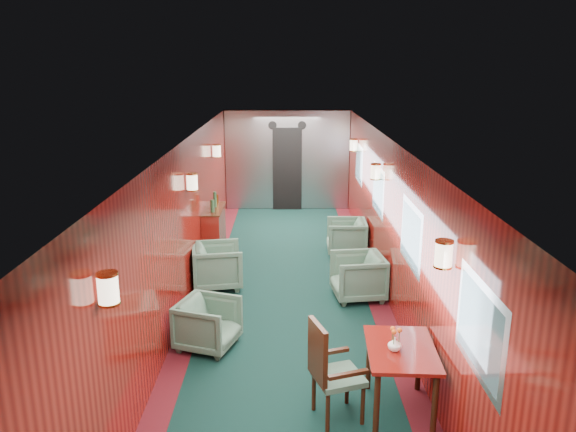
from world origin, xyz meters
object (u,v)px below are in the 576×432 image
object	(u,v)px
dining_table	(401,358)
side_chair	(329,368)
armchair_left_far	(218,266)
armchair_right_far	(346,237)
credenza	(214,233)
armchair_left_near	(208,324)
armchair_right_near	(358,276)

from	to	relation	value
dining_table	side_chair	distance (m)	0.74
armchair_left_far	armchair_right_far	size ratio (longest dim) A/B	1.07
credenza	armchair_left_near	world-z (taller)	credenza
dining_table	credenza	distance (m)	5.33
side_chair	armchair_right_near	world-z (taller)	side_chair
side_chair	armchair_right_near	size ratio (longest dim) A/B	1.40
dining_table	side_chair	size ratio (longest dim) A/B	0.95
armchair_left_far	side_chair	bearing A→B (deg)	-166.16
armchair_left_near	armchair_right_near	xyz separation A→B (m)	(2.07, 1.54, 0.03)
side_chair	armchair_left_near	size ratio (longest dim) A/B	1.53
side_chair	dining_table	bearing A→B (deg)	-9.17
dining_table	armchair_left_far	size ratio (longest dim) A/B	1.29
armchair_left_near	armchair_left_far	world-z (taller)	armchair_left_far
dining_table	armchair_left_far	bearing A→B (deg)	126.79
dining_table	armchair_left_far	world-z (taller)	dining_table
armchair_left_near	credenza	bearing A→B (deg)	24.40
armchair_right_near	armchair_left_near	bearing A→B (deg)	-60.32
armchair_left_far	armchair_right_near	size ratio (longest dim) A/B	1.02
armchair_left_far	dining_table	bearing A→B (deg)	-156.00
credenza	dining_table	bearing A→B (deg)	-62.49
credenza	armchair_left_far	distance (m)	1.38
armchair_right_near	armchair_left_far	bearing A→B (deg)	-108.58
side_chair	credenza	world-z (taller)	credenza
dining_table	armchair_right_near	distance (m)	2.93
dining_table	armchair_left_near	bearing A→B (deg)	150.19
side_chair	armchair_left_near	world-z (taller)	side_chair
armchair_right_near	dining_table	bearing A→B (deg)	-5.71
side_chair	armchair_left_near	bearing A→B (deg)	114.90
dining_table	side_chair	world-z (taller)	side_chair
side_chair	armchair_right_far	size ratio (longest dim) A/B	1.46
credenza	armchair_left_far	xyz separation A→B (m)	(0.21, -1.36, -0.13)
armchair_left_near	armchair_right_near	bearing A→B (deg)	-34.64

